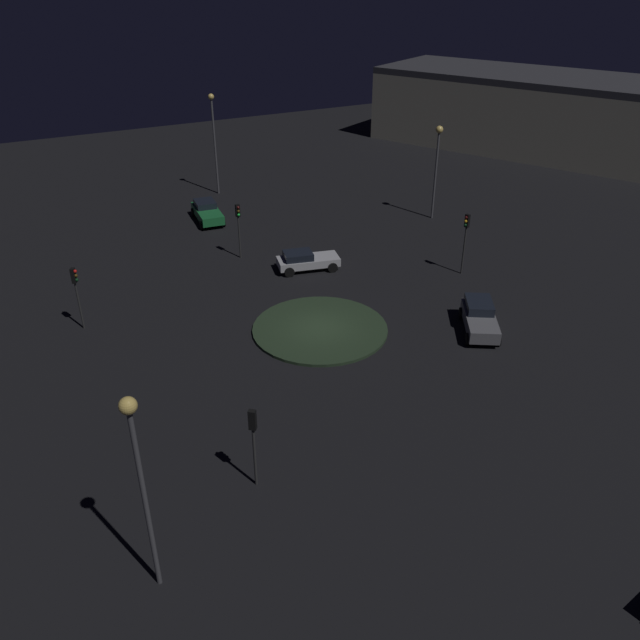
% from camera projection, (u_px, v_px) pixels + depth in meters
% --- Properties ---
extents(ground_plane, '(112.64, 112.64, 0.00)m').
position_uv_depth(ground_plane, '(320.00, 330.00, 38.30)').
color(ground_plane, black).
extents(roundabout_island, '(8.02, 8.02, 0.17)m').
position_uv_depth(roundabout_island, '(320.00, 329.00, 38.26)').
color(roundabout_island, '#263823').
rests_on(roundabout_island, ground_plane).
extents(car_grey, '(4.53, 3.69, 1.61)m').
position_uv_depth(car_grey, '(480.00, 317.00, 37.95)').
color(car_grey, slate).
rests_on(car_grey, ground_plane).
extents(car_silver, '(2.75, 4.58, 1.39)m').
position_uv_depth(car_silver, '(306.00, 260.00, 45.33)').
color(car_silver, silver).
rests_on(car_silver, ground_plane).
extents(car_green, '(4.71, 2.42, 1.55)m').
position_uv_depth(car_green, '(207.00, 212.00, 53.74)').
color(car_green, '#1E7238').
rests_on(car_green, ground_plane).
extents(traffic_light_northeast, '(0.37, 0.40, 3.91)m').
position_uv_depth(traffic_light_northeast, '(76.00, 286.00, 37.14)').
color(traffic_light_northeast, '#2D2D2D').
rests_on(traffic_light_northeast, ground_plane).
extents(traffic_light_east, '(0.36, 0.30, 4.07)m').
position_uv_depth(traffic_light_east, '(238.00, 220.00, 46.08)').
color(traffic_light_east, '#2D2D2D').
rests_on(traffic_light_east, ground_plane).
extents(traffic_light_south, '(0.34, 0.38, 4.33)m').
position_uv_depth(traffic_light_south, '(466.00, 232.00, 43.63)').
color(traffic_light_south, '#2D2D2D').
rests_on(traffic_light_south, ground_plane).
extents(traffic_light_northwest, '(0.39, 0.38, 3.84)m').
position_uv_depth(traffic_light_northwest, '(253.00, 432.00, 25.81)').
color(traffic_light_northwest, '#2D2D2D').
rests_on(traffic_light_northwest, ground_plane).
extents(streetlamp_southeast, '(0.59, 0.59, 7.66)m').
position_uv_depth(streetlamp_southeast, '(437.00, 155.00, 52.11)').
color(streetlamp_southeast, '#4C4C51').
rests_on(streetlamp_southeast, ground_plane).
extents(streetlamp_east, '(0.52, 0.52, 8.94)m').
position_uv_depth(streetlamp_east, '(214.00, 131.00, 57.58)').
color(streetlamp_east, '#4C4C51').
rests_on(streetlamp_east, ground_plane).
extents(streetlamp_northwest, '(0.57, 0.57, 8.04)m').
position_uv_depth(streetlamp_northwest, '(138.00, 464.00, 20.18)').
color(streetlamp_northwest, '#4C4C51').
rests_on(streetlamp_northwest, ground_plane).
extents(store_building, '(39.46, 28.31, 8.13)m').
position_uv_depth(store_building, '(547.00, 114.00, 71.85)').
color(store_building, '#B7B299').
rests_on(store_building, ground_plane).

